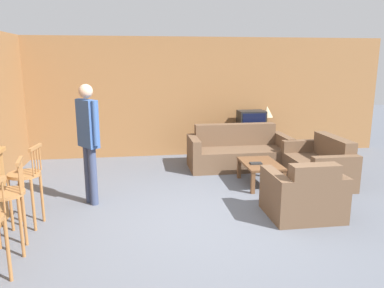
{
  "coord_description": "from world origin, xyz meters",
  "views": [
    {
      "loc": [
        -0.94,
        -4.59,
        2.09
      ],
      "look_at": [
        -0.12,
        0.92,
        0.85
      ],
      "focal_mm": 35.0,
      "sensor_mm": 36.0,
      "label": 1
    }
  ],
  "objects": [
    {
      "name": "ground_plane",
      "position": [
        0.0,
        0.0,
        0.0
      ],
      "size": [
        24.0,
        24.0,
        0.0
      ],
      "primitive_type": "plane",
      "color": "#565B66"
    },
    {
      "name": "wall_back",
      "position": [
        0.0,
        3.66,
        1.3
      ],
      "size": [
        9.4,
        0.08,
        2.6
      ],
      "color": "olive",
      "rests_on": "ground_plane"
    },
    {
      "name": "bar_chair_mid",
      "position": [
        -2.35,
        -0.53,
        0.6
      ],
      "size": [
        0.46,
        0.46,
        1.06
      ],
      "color": "#996638",
      "rests_on": "ground_plane"
    },
    {
      "name": "bar_chair_far",
      "position": [
        -2.35,
        0.17,
        0.6
      ],
      "size": [
        0.45,
        0.45,
        1.06
      ],
      "color": "#996638",
      "rests_on": "ground_plane"
    },
    {
      "name": "couch_far",
      "position": [
        1.05,
        2.46,
        0.3
      ],
      "size": [
        1.98,
        0.87,
        0.83
      ],
      "color": "brown",
      "rests_on": "ground_plane"
    },
    {
      "name": "armchair_near",
      "position": [
        1.28,
        -0.06,
        0.3
      ],
      "size": [
        0.95,
        0.82,
        0.81
      ],
      "color": "brown",
      "rests_on": "ground_plane"
    },
    {
      "name": "loveseat_right",
      "position": [
        2.21,
        1.34,
        0.29
      ],
      "size": [
        0.8,
        1.4,
        0.8
      ],
      "color": "brown",
      "rests_on": "ground_plane"
    },
    {
      "name": "coffee_table",
      "position": [
        1.13,
        1.33,
        0.33
      ],
      "size": [
        0.6,
        0.9,
        0.39
      ],
      "color": "brown",
      "rests_on": "ground_plane"
    },
    {
      "name": "tv_unit",
      "position": [
        1.56,
        3.3,
        0.29
      ],
      "size": [
        1.02,
        0.44,
        0.58
      ],
      "color": "#513823",
      "rests_on": "ground_plane"
    },
    {
      "name": "tv",
      "position": [
        1.56,
        3.3,
        0.8
      ],
      "size": [
        0.58,
        0.41,
        0.44
      ],
      "color": "black",
      "rests_on": "tv_unit"
    },
    {
      "name": "book_on_table",
      "position": [
        1.02,
        1.26,
        0.4
      ],
      "size": [
        0.2,
        0.13,
        0.02
      ],
      "color": "black",
      "rests_on": "coffee_table"
    },
    {
      "name": "table_lamp",
      "position": [
        1.92,
        3.3,
        0.98
      ],
      "size": [
        0.27,
        0.27,
        0.54
      ],
      "color": "brown",
      "rests_on": "tv_unit"
    },
    {
      "name": "person_by_window",
      "position": [
        -1.64,
        0.87,
        1.02
      ],
      "size": [
        0.35,
        0.42,
        1.77
      ],
      "color": "#384260",
      "rests_on": "ground_plane"
    }
  ]
}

